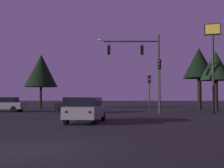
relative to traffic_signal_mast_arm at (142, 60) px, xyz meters
name	(u,v)px	position (x,y,z in m)	size (l,w,h in m)	color
ground_plane	(104,110)	(-4.25, 4.86, -5.21)	(168.00, 168.00, 0.00)	black
traffic_signal_mast_arm	(142,60)	(0.00, 0.00, 0.00)	(6.15, 0.60, 7.75)	#232326
traffic_light_corner_left	(149,85)	(1.01, 4.60, -2.34)	(0.34, 0.37, 4.03)	#232326
traffic_light_corner_right	(160,76)	(1.40, -2.74, -1.77)	(0.33, 0.37, 4.90)	#232326
car_nearside_lane	(86,109)	(-3.89, -10.99, -4.42)	(2.14, 4.33, 1.52)	gray
car_crossing_left	(76,105)	(-6.45, -0.72, -4.42)	(3.99, 1.77, 1.52)	black
car_crossing_right	(4,104)	(-14.25, 0.60, -4.42)	(4.39, 1.87, 1.52)	gray
store_sign_illuminated	(213,49)	(6.12, -2.56, 0.61)	(1.42, 0.49, 8.06)	#232326
tree_behind_sign	(199,63)	(7.72, 8.97, 0.67)	(4.11, 4.11, 7.90)	black
tree_left_far	(215,66)	(8.32, 4.08, -0.22)	(3.46, 3.46, 6.71)	black
tree_center_horizon	(41,71)	(-13.05, 8.92, -0.16)	(4.36, 4.36, 7.23)	black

